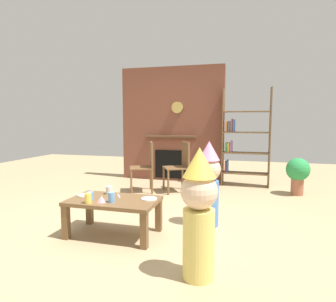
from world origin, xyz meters
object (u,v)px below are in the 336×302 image
at_px(dining_chair_left, 146,164).
at_px(birthday_cake_slice, 101,199).
at_px(coffee_table, 114,205).
at_px(paper_cup_far_left, 91,196).
at_px(paper_plate_front, 149,199).
at_px(child_with_cone_hat, 199,210).
at_px(potted_plant_tall, 298,172).
at_px(paper_cup_near_right, 88,198).
at_px(dining_chair_middle, 181,164).
at_px(child_in_pink, 209,181).
at_px(paper_cup_near_left, 109,190).
at_px(bookshelf, 242,140).
at_px(paper_plate_rear, 85,195).
at_px(paper_cup_center, 111,197).

bearing_deg(dining_chair_left, birthday_cake_slice, 73.73).
relative_size(coffee_table, paper_cup_far_left, 11.37).
bearing_deg(paper_plate_front, child_with_cone_hat, -47.31).
bearing_deg(dining_chair_left, potted_plant_tall, 167.64).
xyz_separation_m(paper_cup_near_right, dining_chair_middle, (0.46, 2.36, 0.05)).
xyz_separation_m(birthday_cake_slice, potted_plant_tall, (2.34, 2.59, -0.05)).
relative_size(child_in_pink, potted_plant_tall, 1.61).
height_order(child_with_cone_hat, dining_chair_middle, child_with_cone_hat).
xyz_separation_m(paper_cup_far_left, birthday_cake_slice, (0.16, -0.05, -0.01)).
height_order(paper_cup_near_left, child_in_pink, child_in_pink).
height_order(bookshelf, paper_plate_rear, bookshelf).
bearing_deg(potted_plant_tall, dining_chair_middle, -171.33).
height_order(paper_cup_center, child_in_pink, child_in_pink).
bearing_deg(potted_plant_tall, child_with_cone_hat, -111.43).
distance_m(paper_cup_near_right, paper_plate_rear, 0.33).
relative_size(paper_plate_rear, child_in_pink, 0.16).
height_order(dining_chair_middle, potted_plant_tall, dining_chair_middle).
bearing_deg(paper_cup_far_left, bookshelf, 63.01).
xyz_separation_m(paper_cup_center, birthday_cake_slice, (-0.10, -0.03, -0.02)).
xyz_separation_m(paper_cup_near_left, birthday_cake_slice, (0.08, -0.33, -0.01)).
xyz_separation_m(birthday_cake_slice, dining_chair_middle, (0.34, 2.28, 0.07)).
height_order(paper_cup_center, paper_cup_far_left, paper_cup_center).
bearing_deg(child_in_pink, paper_plate_rear, -9.28).
xyz_separation_m(bookshelf, paper_plate_rear, (-1.70, -2.90, -0.48)).
bearing_deg(paper_cup_far_left, dining_chair_left, 92.33).
bearing_deg(dining_chair_left, child_in_pink, 110.25).
bearing_deg(dining_chair_middle, paper_cup_near_right, 49.86).
height_order(child_with_cone_hat, dining_chair_left, child_with_cone_hat).
bearing_deg(dining_chair_middle, coffee_table, 53.65).
relative_size(paper_cup_center, birthday_cake_slice, 1.07).
bearing_deg(dining_chair_left, paper_cup_near_right, 70.46).
bearing_deg(coffee_table, paper_plate_rear, 173.54).
relative_size(child_in_pink, dining_chair_middle, 1.15).
bearing_deg(potted_plant_tall, birthday_cake_slice, -132.10).
bearing_deg(paper_plate_rear, paper_cup_near_right, -52.36).
bearing_deg(paper_cup_center, paper_plate_rear, 159.23).
relative_size(coffee_table, paper_cup_near_left, 10.54).
xyz_separation_m(paper_plate_front, child_with_cone_hat, (0.68, -0.73, 0.15)).
height_order(coffee_table, birthday_cake_slice, birthday_cake_slice).
bearing_deg(dining_chair_middle, child_in_pink, 85.29).
xyz_separation_m(bookshelf, paper_plate_front, (-0.93, -2.85, -0.48)).
bearing_deg(dining_chair_middle, paper_plate_front, 63.98).
distance_m(paper_plate_front, child_with_cone_hat, 1.01).
distance_m(paper_cup_far_left, paper_plate_rear, 0.21).
height_order(paper_cup_near_right, paper_plate_rear, paper_cup_near_right).
xyz_separation_m(paper_cup_near_left, paper_cup_far_left, (-0.08, -0.28, -0.00)).
bearing_deg(birthday_cake_slice, paper_plate_front, 27.98).
xyz_separation_m(coffee_table, paper_cup_far_left, (-0.23, -0.09, 0.11)).
xyz_separation_m(dining_chair_middle, potted_plant_tall, (1.99, 0.30, -0.12)).
relative_size(paper_cup_center, paper_cup_far_left, 1.23).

